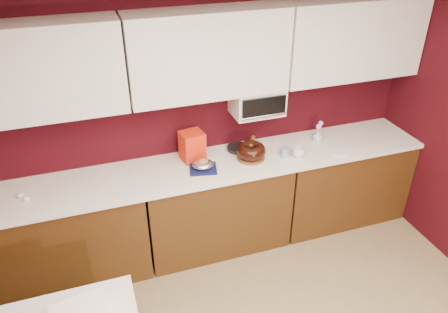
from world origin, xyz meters
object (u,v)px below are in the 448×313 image
at_px(foil_ham_nest, 203,164).
at_px(flower_vase, 318,135).
at_px(toaster_oven, 257,100).
at_px(pandoro_box, 192,146).
at_px(coffee_mug, 299,151).
at_px(bundt_cake, 251,151).
at_px(blue_jar, 285,152).

bearing_deg(foil_ham_nest, flower_vase, 7.42).
xyz_separation_m(toaster_oven, flower_vase, (0.62, -0.07, -0.42)).
relative_size(toaster_oven, flower_vase, 3.86).
bearing_deg(flower_vase, toaster_oven, 173.43).
relative_size(pandoro_box, flower_vase, 2.29).
bearing_deg(coffee_mug, bundt_cake, 166.11).
bearing_deg(toaster_oven, pandoro_box, -177.87).
bearing_deg(flower_vase, foil_ham_nest, -172.58).
relative_size(toaster_oven, coffee_mug, 4.25).
relative_size(bundt_cake, coffee_mug, 2.47).
height_order(bundt_cake, coffee_mug, bundt_cake).
bearing_deg(foil_ham_nest, blue_jar, -1.65).
relative_size(bundt_cake, flower_vase, 2.25).
relative_size(foil_ham_nest, pandoro_box, 0.69).
bearing_deg(blue_jar, foil_ham_nest, 178.35).
bearing_deg(pandoro_box, blue_jar, -25.20).
distance_m(toaster_oven, flower_vase, 0.75).
height_order(coffee_mug, flower_vase, flower_vase).
bearing_deg(toaster_oven, foil_ham_nest, -158.48).
distance_m(bundt_cake, coffee_mug, 0.43).
distance_m(toaster_oven, foil_ham_nest, 0.75).
bearing_deg(bundt_cake, foil_ham_nest, -174.61).
bearing_deg(toaster_oven, blue_jar, -52.94).
height_order(toaster_oven, pandoro_box, toaster_oven).
height_order(bundt_cake, blue_jar, bundt_cake).
distance_m(pandoro_box, coffee_mug, 0.96).
relative_size(toaster_oven, blue_jar, 4.83).
relative_size(toaster_oven, foil_ham_nest, 2.45).
xyz_separation_m(toaster_oven, foil_ham_nest, (-0.58, -0.23, -0.42)).
relative_size(foil_ham_nest, flower_vase, 1.58).
height_order(pandoro_box, coffee_mug, pandoro_box).
height_order(foil_ham_nest, pandoro_box, pandoro_box).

